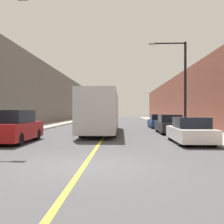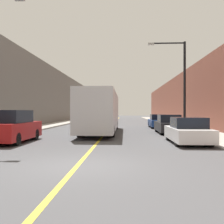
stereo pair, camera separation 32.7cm
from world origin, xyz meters
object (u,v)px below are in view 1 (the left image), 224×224
at_px(parked_suv_left, 15,128).
at_px(street_lamp_right, 182,79).
at_px(bus, 102,111).
at_px(car_right_far, 158,122).
at_px(car_right_mid, 169,125).
at_px(car_right_near, 190,131).

distance_m(parked_suv_left, street_lamp_right, 13.48).
distance_m(bus, street_lamp_right, 7.07).
relative_size(bus, street_lamp_right, 1.74).
relative_size(car_right_far, street_lamp_right, 0.60).
height_order(bus, parked_suv_left, bus).
relative_size(bus, car_right_mid, 2.81).
relative_size(car_right_near, street_lamp_right, 0.61).
bearing_deg(car_right_far, car_right_near, -90.37).
relative_size(bus, car_right_near, 2.83).
bearing_deg(street_lamp_right, car_right_near, -98.94).
bearing_deg(car_right_mid, bus, 175.77).
xyz_separation_m(parked_suv_left, street_lamp_right, (11.00, 6.95, 3.53)).
xyz_separation_m(bus, car_right_far, (5.57, 6.58, -1.11)).
bearing_deg(car_right_near, parked_suv_left, -179.61).
relative_size(car_right_mid, car_right_far, 1.03).
height_order(car_right_far, street_lamp_right, street_lamp_right).
xyz_separation_m(parked_suv_left, car_right_far, (10.01, 13.76, -0.20)).
xyz_separation_m(car_right_near, car_right_mid, (0.05, 6.71, 0.03)).
bearing_deg(street_lamp_right, parked_suv_left, -147.71).
height_order(parked_suv_left, car_right_near, parked_suv_left).
height_order(bus, car_right_far, bus).
bearing_deg(parked_suv_left, street_lamp_right, 32.29).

